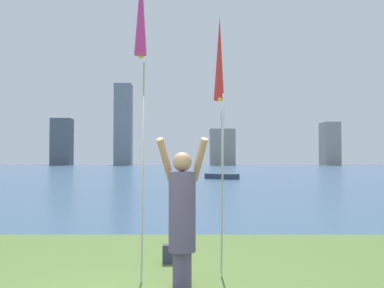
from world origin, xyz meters
The scene contains 10 objects.
ground centered at (0.00, 50.95, -0.06)m, with size 120.00×138.00×0.12m.
person centered at (0.52, 0.99, 0.94)m, with size 0.70×0.52×1.92m.
kite_flag_left centered at (-0.02, 0.93, 3.46)m, with size 0.16×0.54×4.17m.
kite_flag_right centered at (1.06, 1.80, 3.04)m, with size 0.16×1.10×3.72m.
bag centered at (0.28, 2.26, 0.14)m, with size 0.18×0.18×0.29m.
sailboat_0 centered at (3.04, 31.98, 0.30)m, with size 2.74×2.67×5.59m.
skyline_tower_0 centered at (-30.92, 106.19, 5.67)m, with size 4.79×4.03×11.34m.
skyline_tower_1 centered at (-16.28, 107.76, 9.99)m, with size 4.14×4.15×19.98m.
skyline_tower_2 centered at (8.17, 109.44, 4.44)m, with size 6.03×7.32×8.88m.
skyline_tower_3 centered at (34.62, 108.05, 5.25)m, with size 3.77×6.18×10.51m.
Camera 1 is at (0.65, -4.99, 1.64)m, focal length 43.00 mm.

